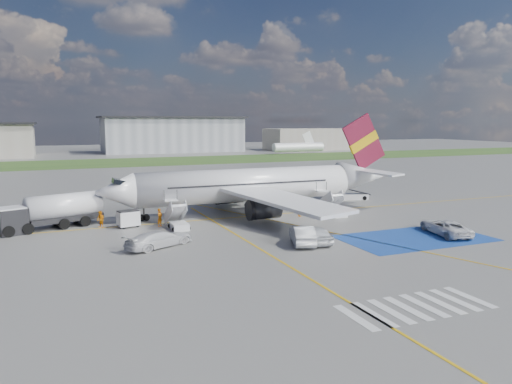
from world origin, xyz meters
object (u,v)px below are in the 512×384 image
Objects in this scene: gpu_cart at (128,220)px; van_white_b at (159,236)px; fuel_tanker at (52,214)px; car_silver_b at (302,235)px; airliner at (257,184)px; van_white_a at (445,224)px; car_silver_a at (315,234)px; belt_loader at (351,197)px.

gpu_cart is 0.48× the size of van_white_b.
car_silver_b is (20.50, -15.74, -0.61)m from fuel_tanker.
gpu_cart is at bearing -37.66° from fuel_tanker.
airliner is 7.06× the size of van_white_a.
car_silver_b reaches higher than car_silver_a.
airliner reaches higher than car_silver_a.
gpu_cart is at bearing -18.97° from van_white_b.
car_silver_a is (-1.07, -16.00, -2.60)m from airliner.
car_silver_b is at bearing 1.58° from car_silver_a.
gpu_cart is at bearing -147.15° from belt_loader.
airliner is at bearing -76.65° from van_white_b.
airliner is 16.25m from car_silver_a.
car_silver_b reaches higher than belt_loader.
belt_loader is at bearing -13.03° from fuel_tanker.
fuel_tanker is 2.12× the size of van_white_b.
fuel_tanker is at bearing -17.83° from car_silver_b.
belt_loader is (16.06, 4.13, -3.02)m from airliner.
gpu_cart is 9.49m from van_white_b.
fuel_tanker reaches higher than car_silver_a.
fuel_tanker is 2.02× the size of car_silver_b.
van_white_b reaches higher than belt_loader.
airliner is at bearing -41.61° from van_white_a.
van_white_b reaches higher than car_silver_b.
car_silver_a is at bearing -109.54° from belt_loader.
fuel_tanker is at bearing -179.50° from airliner.
airliner is 7.12× the size of car_silver_b.
airliner is 22.92m from fuel_tanker.
airliner is at bearing -18.89° from fuel_tanker.
van_white_a reaches higher than car_silver_a.
van_white_b is (-26.59, 5.77, -0.01)m from van_white_a.
van_white_a is (13.35, -1.76, 0.18)m from car_silver_a.
van_white_a is at bearing -128.87° from van_white_b.
van_white_a is at bearing -78.95° from belt_loader.
fuel_tanker is 39.26m from van_white_a.
gpu_cart is at bearing -25.53° from car_silver_b.
fuel_tanker is 2.24× the size of car_silver_a.
belt_loader is at bearing -1.99° from gpu_cart.
airliner is 15.46× the size of gpu_cart.
gpu_cart is 32.34m from belt_loader.
belt_loader is at bearing -86.04° from van_white_a.
car_silver_b is 14.72m from van_white_a.
belt_loader is at bearing -88.65° from van_white_b.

